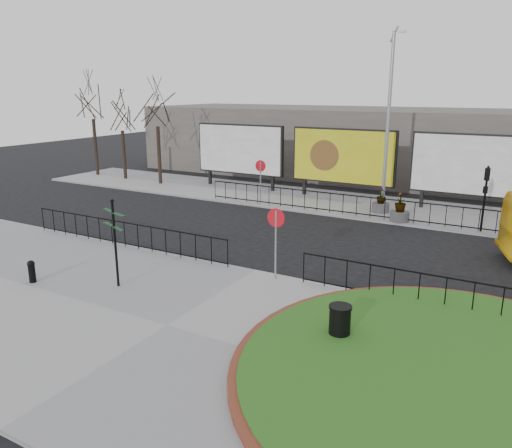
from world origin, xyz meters
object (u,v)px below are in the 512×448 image
Objects in this scene: bollard at (32,270)px; litter_bin at (340,323)px; planter_c at (400,210)px; billboard_mid at (343,157)px; fingerpost_sign at (115,234)px; lamp_post at (388,121)px; planter_b at (381,203)px.

litter_bin is at bearing 6.65° from bollard.
billboard_mid is at bearing 140.32° from planter_c.
billboard_mid is at bearing 75.81° from bollard.
litter_bin is at bearing 24.66° from fingerpost_sign.
bollard is 0.78× the size of litter_bin.
lamp_post is at bearing 64.55° from bollard.
bollard is at bearing -104.19° from billboard_mid.
fingerpost_sign is 15.15m from planter_b.
billboard_mid is 2.11× the size of fingerpost_sign.
lamp_post is (3.01, -1.97, 2.23)m from billboard_mid.
billboard_mid is 5.91m from planter_c.
billboard_mid reaches higher than litter_bin.
bollard is at bearing -115.58° from planter_b.
fingerpost_sign is 14.33m from planter_c.
litter_bin is 0.66× the size of planter_c.
planter_c is (1.30, -1.60, -4.15)m from lamp_post.
litter_bin is at bearing -70.15° from billboard_mid.
billboard_mid is 0.67× the size of lamp_post.
fingerpost_sign reaches higher than bollard.
lamp_post is at bearing 75.34° from planter_b.
billboard_mid is at bearing 143.80° from planter_b.
planter_c is at bearing 97.24° from litter_bin.
planter_b is at bearing 64.42° from bollard.
planter_b is 0.89× the size of planter_c.
litter_bin is 14.62m from planter_b.
fingerpost_sign is at bearing -179.69° from litter_bin.
planter_c is (8.78, 14.12, 0.14)m from bollard.
litter_bin is 0.75× the size of planter_b.
billboard_mid is 4.19× the size of planter_c.
billboard_mid is 6.32× the size of litter_bin.
fingerpost_sign is 3.82× the size of bollard.
fingerpost_sign is 7.77m from litter_bin.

